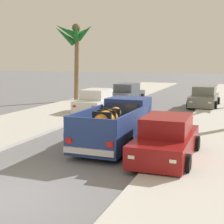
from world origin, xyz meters
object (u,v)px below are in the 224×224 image
Objects in this scene: pickup_truck at (117,126)px; car_right_near at (204,97)px; car_left_mid at (166,140)px; car_right_mid at (127,94)px; car_left_near at (97,101)px; palm_tree_right_fore at (75,38)px.

pickup_truck reaches higher than car_right_near.
car_right_mid is (-6.22, 14.57, 0.00)m from car_left_mid.
pickup_truck is 8.85m from car_left_near.
car_left_near is at bearing 125.62° from car_left_mid.
car_right_mid is at bearing 113.11° from car_left_mid.
car_left_near and car_right_near have the same top height.
palm_tree_right_fore is (-8.35, 12.96, 4.36)m from pickup_truck.
palm_tree_right_fore is (-10.62, 14.24, 4.46)m from car_left_mid.
pickup_truck reaches higher than car_right_mid.
pickup_truck is at bearing -57.20° from palm_tree_right_fore.
pickup_truck reaches higher than car_left_near.
palm_tree_right_fore is (-4.40, -0.32, 4.46)m from car_right_mid.
car_left_near is 8.00m from palm_tree_right_fore.
car_right_near is at bearing -5.11° from car_right_mid.
pickup_truck is 16.03m from palm_tree_right_fore.
car_right_near is 0.67× the size of palm_tree_right_fore.
palm_tree_right_fore reaches higher than car_right_mid.
car_left_mid is at bearing -29.49° from pickup_truck.
car_left_near is 11.14m from car_left_mid.
car_right_mid is 6.28m from palm_tree_right_fore.
car_left_near is 0.99× the size of car_right_mid.
pickup_truck is 0.82× the size of palm_tree_right_fore.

